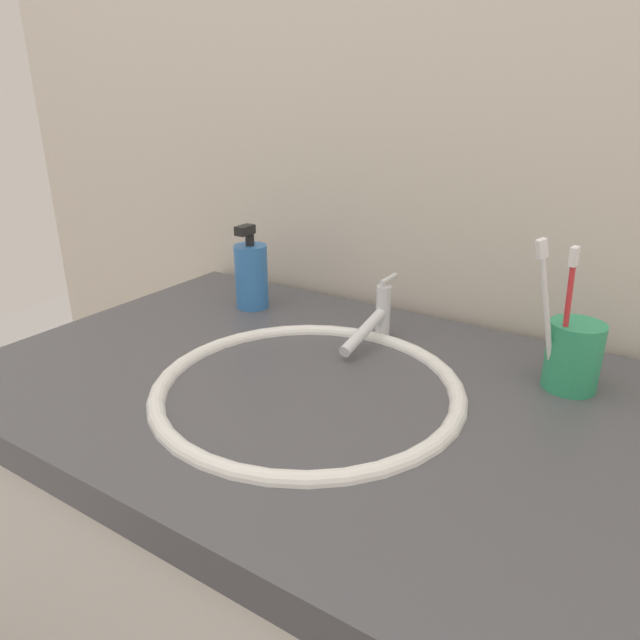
{
  "coord_description": "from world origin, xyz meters",
  "views": [
    {
      "loc": [
        0.41,
        -0.59,
        1.26
      ],
      "look_at": [
        0.03,
        0.0,
        0.98
      ],
      "focal_mm": 32.23,
      "sensor_mm": 36.0,
      "label": 1
    }
  ],
  "objects": [
    {
      "name": "tiled_wall_back",
      "position": [
        0.0,
        0.36,
        1.2
      ],
      "size": [
        2.11,
        0.04,
        2.4
      ],
      "primitive_type": "cube",
      "color": "beige",
      "rests_on": "ground"
    },
    {
      "name": "vanity_counter",
      "position": [
        0.0,
        0.0,
        0.45
      ],
      "size": [
        0.91,
        0.63,
        0.89
      ],
      "color": "silver",
      "rests_on": "ground"
    },
    {
      "name": "sink_basin",
      "position": [
        0.03,
        -0.03,
        0.85
      ],
      "size": [
        0.42,
        0.42,
        0.13
      ],
      "color": "white",
      "rests_on": "vanity_counter"
    },
    {
      "name": "faucet",
      "position": [
        0.03,
        0.17,
        0.93
      ],
      "size": [
        0.02,
        0.16,
        0.1
      ],
      "color": "silver",
      "rests_on": "sink_basin"
    },
    {
      "name": "toothbrush_cup",
      "position": [
        0.32,
        0.17,
        0.94
      ],
      "size": [
        0.07,
        0.07,
        0.09
      ],
      "primitive_type": "cylinder",
      "color": "#2D9966",
      "rests_on": "vanity_counter"
    },
    {
      "name": "toothbrush_red",
      "position": [
        0.31,
        0.15,
        1.01
      ],
      "size": [
        0.01,
        0.03,
        0.19
      ],
      "color": "red",
      "rests_on": "toothbrush_cup"
    },
    {
      "name": "toothbrush_white",
      "position": [
        0.28,
        0.13,
        1.01
      ],
      "size": [
        0.04,
        0.05,
        0.21
      ],
      "color": "white",
      "rests_on": "toothbrush_cup"
    },
    {
      "name": "soap_dispenser",
      "position": [
        -0.24,
        0.18,
        0.95
      ],
      "size": [
        0.06,
        0.06,
        0.15
      ],
      "color": "#3372BF",
      "rests_on": "vanity_counter"
    }
  ]
}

